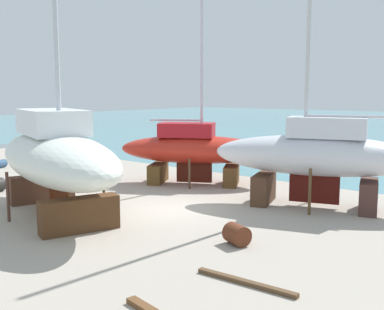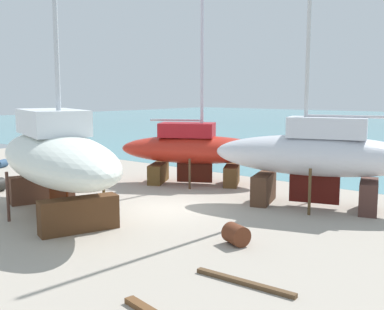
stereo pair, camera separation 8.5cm
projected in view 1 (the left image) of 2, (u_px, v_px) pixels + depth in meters
The scene contains 7 objects.
ground_plane at pixel (90, 233), 16.31m from camera, with size 51.49×51.49×0.00m, color #A69C8E.
sailboat_far_slipway at pixel (57, 156), 18.45m from camera, with size 11.20×6.90×17.24m.
sailboat_mid_port at pixel (316, 155), 19.71m from camera, with size 9.14×5.08×14.23m.
sailboat_small_center at pixel (194, 149), 24.91m from camera, with size 8.31×6.23×13.56m.
barrel_rust_far at pixel (1, 164), 30.37m from camera, with size 0.52×0.52×0.76m, color #325071.
barrel_tipped_center at pixel (237, 234), 15.02m from camera, with size 0.67×0.67×0.75m, color #5A2B19.
timber_short_cross at pixel (246, 282), 11.92m from camera, with size 2.86×0.18×0.11m, color brown.
Camera 1 is at (12.69, -14.38, 4.89)m, focal length 43.55 mm.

